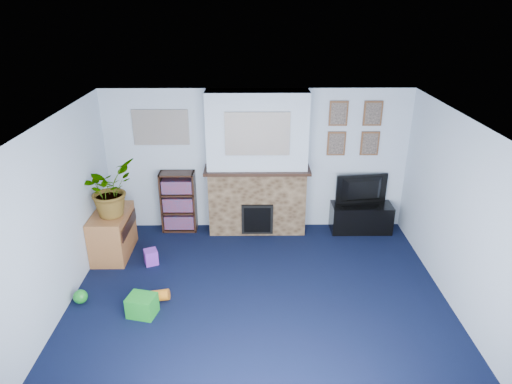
{
  "coord_description": "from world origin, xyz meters",
  "views": [
    {
      "loc": [
        -0.09,
        -4.92,
        3.73
      ],
      "look_at": [
        -0.03,
        0.95,
        1.19
      ],
      "focal_mm": 32.0,
      "sensor_mm": 36.0,
      "label": 1
    }
  ],
  "objects_px": {
    "bookshelf": "(179,203)",
    "sideboard": "(113,234)",
    "television": "(363,191)",
    "tv_stand": "(361,218)"
  },
  "relations": [
    {
      "from": "tv_stand",
      "to": "sideboard",
      "type": "relative_size",
      "value": 1.11
    },
    {
      "from": "bookshelf",
      "to": "sideboard",
      "type": "height_order",
      "value": "bookshelf"
    },
    {
      "from": "bookshelf",
      "to": "television",
      "type": "bearing_deg",
      "value": -1.04
    },
    {
      "from": "television",
      "to": "sideboard",
      "type": "relative_size",
      "value": 0.97
    },
    {
      "from": "television",
      "to": "bookshelf",
      "type": "relative_size",
      "value": 0.84
    },
    {
      "from": "television",
      "to": "bookshelf",
      "type": "xyz_separation_m",
      "value": [
        -3.1,
        0.06,
        -0.23
      ]
    },
    {
      "from": "tv_stand",
      "to": "sideboard",
      "type": "xyz_separation_m",
      "value": [
        -4.01,
        -0.73,
        0.12
      ]
    },
    {
      "from": "television",
      "to": "sideboard",
      "type": "height_order",
      "value": "television"
    },
    {
      "from": "tv_stand",
      "to": "sideboard",
      "type": "distance_m",
      "value": 4.08
    },
    {
      "from": "television",
      "to": "sideboard",
      "type": "xyz_separation_m",
      "value": [
        -4.01,
        -0.75,
        -0.39
      ]
    }
  ]
}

